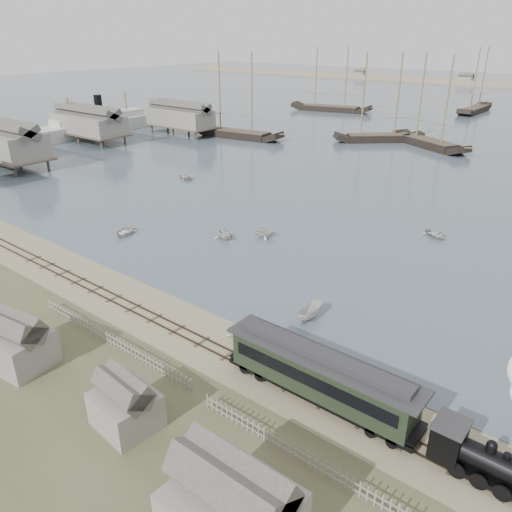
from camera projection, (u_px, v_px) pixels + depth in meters
The scene contains 21 objects.
ground at pixel (226, 336), 42.78m from camera, with size 600.00×600.00×0.00m, color #9B916E.
rail_track at pixel (210, 346), 41.34m from camera, with size 120.00×1.80×0.16m.
picket_fence_west at pixel (112, 345), 41.51m from camera, with size 19.00×0.10×1.20m, color slate, non-canonical shape.
picket_fence_east at pixel (297, 461), 30.30m from camera, with size 15.00×0.10×1.20m, color slate, non-canonical shape.
shed_left at pixel (21, 363), 39.23m from camera, with size 5.00×4.00×4.10m, color slate, non-canonical shape.
shed_mid at pixel (128, 425), 33.09m from camera, with size 4.00×3.50×3.60m, color slate, non-canonical shape.
western_wharf at pixel (94, 128), 112.98m from camera, with size 36.00×56.00×8.00m, color slate, non-canonical shape.
passenger_coach at pixel (320, 374), 34.40m from camera, with size 14.69×2.83×3.57m.
beached_dinghy at pixel (245, 337), 42.03m from camera, with size 3.54×2.53×0.73m, color beige.
steamship at pixel (100, 114), 127.83m from camera, with size 43.02×7.17×9.41m, color beige, non-canonical shape.
rowboat_0 at pixel (125, 232), 64.05m from camera, with size 3.51×2.51×0.73m, color beige.
rowboat_1 at pixel (264, 232), 62.97m from camera, with size 2.81×2.43×1.48m, color beige.
rowboat_2 at pixel (310, 312), 45.02m from camera, with size 3.48×1.31×1.34m, color beige.
rowboat_3 at pixel (436, 234), 63.28m from camera, with size 3.46×2.47×0.72m, color beige.
rowboat_6 at pixel (185, 177), 88.46m from camera, with size 3.50×2.50×0.72m, color beige.
rowboat_8 at pixel (224, 233), 62.54m from camera, with size 2.97×2.57×1.57m, color beige.
schooner_0 at pixel (237, 96), 119.28m from camera, with size 23.84×5.50×20.00m, color black, non-canonical shape.
schooner_1 at pixel (383, 98), 114.95m from camera, with size 21.15×4.88×20.00m, color black, non-canonical shape.
schooner_2 at pixel (435, 101), 109.10m from camera, with size 21.77×5.02×20.00m, color black, non-canonical shape.
schooner_6 at pixel (332, 79), 161.14m from camera, with size 26.66×6.15×20.00m, color black, non-canonical shape.
schooner_7 at pixel (480, 80), 158.22m from camera, with size 22.97×5.30×20.00m, color black, non-canonical shape.
Camera 1 is at (24.65, -26.66, 23.77)m, focal length 35.00 mm.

